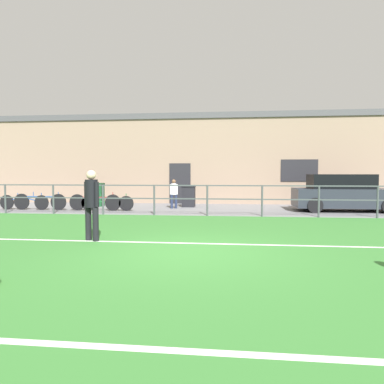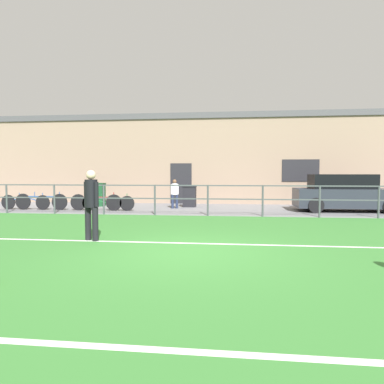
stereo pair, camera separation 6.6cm
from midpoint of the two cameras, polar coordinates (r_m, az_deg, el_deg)
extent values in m
cube|color=#387A33|center=(7.09, -1.01, -9.92)|extent=(60.00, 44.00, 0.04)
cube|color=white|center=(7.92, -0.20, -8.37)|extent=(36.00, 0.11, 0.00)
cube|color=white|center=(3.47, -9.93, -23.84)|extent=(36.00, 0.11, 0.00)
cube|color=slate|center=(15.46, 2.99, -2.77)|extent=(48.00, 5.00, 0.02)
cylinder|color=#474C51|center=(15.65, -28.30, -0.98)|extent=(0.07, 0.07, 1.15)
cylinder|color=#474C51|center=(14.61, -21.83, -1.10)|extent=(0.07, 0.07, 1.15)
cylinder|color=#474C51|center=(13.78, -14.47, -1.21)|extent=(0.07, 0.07, 1.15)
cylinder|color=#474C51|center=(13.21, -6.33, -1.31)|extent=(0.07, 0.07, 1.15)
cylinder|color=#474C51|center=(12.92, 2.37, -1.39)|extent=(0.07, 0.07, 1.15)
cylinder|color=#474C51|center=(12.94, 11.24, -1.44)|extent=(0.07, 0.07, 1.15)
cylinder|color=#474C51|center=(13.26, 19.88, -1.45)|extent=(0.07, 0.07, 1.15)
cylinder|color=#474C51|center=(13.87, 27.94, -1.44)|extent=(0.07, 0.07, 1.15)
cube|color=#474C51|center=(12.89, 2.37, 1.06)|extent=(36.00, 0.04, 0.04)
cube|color=#474C51|center=(12.92, 2.37, -1.14)|extent=(36.00, 0.04, 0.04)
cube|color=gray|center=(19.08, 3.65, 4.88)|extent=(28.00, 2.40, 4.39)
cube|color=#232328|center=(18.04, -2.09, 1.37)|extent=(1.10, 0.04, 2.10)
cube|color=#232328|center=(18.15, 17.02, 3.38)|extent=(1.80, 0.04, 1.10)
cube|color=#4C4C51|center=(19.30, 3.67, 11.85)|extent=(28.00, 2.56, 0.30)
cylinder|color=black|center=(8.44, -15.70, -5.11)|extent=(0.14, 0.14, 0.78)
cylinder|color=black|center=(8.62, -16.77, -4.95)|extent=(0.14, 0.14, 0.78)
cylinder|color=black|center=(8.46, -16.31, -0.23)|extent=(0.29, 0.29, 0.65)
sphere|color=beige|center=(8.45, -16.36, 2.71)|extent=(0.22, 0.22, 0.22)
cylinder|color=black|center=(8.33, -15.52, -0.39)|extent=(0.10, 0.10, 0.58)
cylinder|color=black|center=(8.59, -17.07, -0.31)|extent=(0.10, 0.10, 0.58)
cylinder|color=#232D4C|center=(15.56, -2.75, -1.57)|extent=(0.11, 0.11, 0.61)
cylinder|color=#232D4C|center=(15.53, -3.46, -1.57)|extent=(0.11, 0.11, 0.61)
cylinder|color=white|center=(15.51, -3.11, 0.49)|extent=(0.23, 0.23, 0.51)
sphere|color=brown|center=(15.50, -3.11, 1.74)|extent=(0.17, 0.17, 0.17)
cylinder|color=white|center=(15.53, -2.61, 0.44)|extent=(0.08, 0.08, 0.45)
cylinder|color=white|center=(15.50, -3.61, 0.43)|extent=(0.08, 0.08, 0.45)
cube|color=#282D38|center=(15.71, 23.62, -0.88)|extent=(4.08, 1.70, 0.77)
cube|color=black|center=(15.62, 22.96, 1.60)|extent=(2.45, 1.42, 0.59)
cylinder|color=black|center=(14.58, 19.33, -2.06)|extent=(0.60, 0.18, 0.60)
cylinder|color=black|center=(16.16, 18.03, -1.56)|extent=(0.60, 0.18, 0.60)
cylinder|color=black|center=(16.95, 27.27, -1.54)|extent=(0.60, 0.18, 0.60)
cylinder|color=black|center=(16.70, -26.16, -1.42)|extent=(0.69, 0.04, 0.69)
cylinder|color=black|center=(15.88, -21.10, -1.53)|extent=(0.69, 0.04, 0.69)
cube|color=#234C99|center=(16.26, -23.71, -0.69)|extent=(1.29, 0.04, 0.04)
cube|color=#234C99|center=(16.48, -24.95, -1.06)|extent=(0.81, 0.03, 0.25)
cylinder|color=#234C99|center=(16.40, -24.59, -0.33)|extent=(0.03, 0.03, 0.20)
cylinder|color=#234C99|center=(15.86, -21.12, -0.47)|extent=(0.03, 0.03, 0.28)
cylinder|color=black|center=(15.51, -18.35, -1.60)|extent=(0.68, 0.04, 0.68)
cylinder|color=black|center=(14.93, -12.92, -1.70)|extent=(0.68, 0.04, 0.68)
cube|color=maroon|center=(15.19, -15.70, -0.82)|extent=(1.21, 0.04, 0.04)
cube|color=maroon|center=(15.34, -17.04, -1.22)|extent=(0.76, 0.03, 0.24)
cylinder|color=maroon|center=(15.29, -16.65, -0.43)|extent=(0.03, 0.03, 0.20)
cylinder|color=maroon|center=(14.91, -12.93, -0.58)|extent=(0.03, 0.03, 0.28)
cylinder|color=black|center=(17.08, -28.10, -1.48)|extent=(0.63, 0.04, 0.63)
cylinder|color=black|center=(16.24, -23.47, -1.59)|extent=(0.63, 0.04, 0.63)
cube|color=#234C99|center=(16.64, -25.86, -0.83)|extent=(1.24, 0.04, 0.04)
cube|color=#234C99|center=(16.86, -26.99, -1.16)|extent=(0.78, 0.03, 0.23)
cylinder|color=#234C99|center=(16.78, -26.67, -0.48)|extent=(0.03, 0.03, 0.20)
cylinder|color=#234C99|center=(16.22, -23.49, -0.62)|extent=(0.03, 0.03, 0.28)
cylinder|color=black|center=(15.31, -16.67, -1.74)|extent=(0.62, 0.04, 0.62)
cylinder|color=black|center=(14.76, -10.82, -1.84)|extent=(0.62, 0.04, 0.62)
cube|color=#1E6633|center=(15.00, -13.81, -1.02)|extent=(1.27, 0.04, 0.04)
cube|color=#1E6633|center=(15.15, -15.26, -1.39)|extent=(0.80, 0.03, 0.23)
cylinder|color=#1E6633|center=(15.09, -14.83, -0.63)|extent=(0.03, 0.03, 0.20)
cylinder|color=#1E6633|center=(14.74, -10.83, -0.79)|extent=(0.03, 0.03, 0.28)
cube|color=black|center=(16.23, -0.67, -0.82)|extent=(0.59, 0.50, 0.92)
cube|color=black|center=(16.20, -0.67, 0.94)|extent=(0.62, 0.53, 0.08)
cube|color=#194C28|center=(17.23, -15.37, -0.54)|extent=(0.58, 0.49, 1.02)
cube|color=#143D20|center=(17.20, -15.40, 1.29)|extent=(0.62, 0.52, 0.08)
camera|label=1|loc=(0.03, -90.19, -0.01)|focal=32.65mm
camera|label=2|loc=(0.03, 89.81, 0.01)|focal=32.65mm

